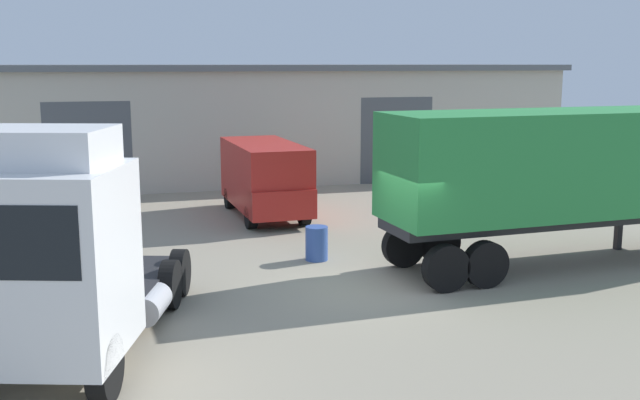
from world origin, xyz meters
TOP-DOWN VIEW (x-y plane):
  - ground_plane at (0.00, 0.00)m, footprint 60.00×60.00m
  - warehouse_building at (0.00, 18.70)m, footprint 28.76×9.90m
  - tractor_unit_white at (-6.59, -2.83)m, footprint 4.35×6.78m
  - container_trailer_green at (5.15, 0.57)m, footprint 9.38×2.89m
  - delivery_van_red at (-0.64, 8.44)m, footprint 2.11×5.16m
  - gravel_pile at (-7.59, 4.69)m, footprint 3.85×3.85m
  - oil_drum at (-0.57, 2.73)m, footprint 0.58×0.58m

SIDE VIEW (x-z plane):
  - ground_plane at x=0.00m, z-range 0.00..0.00m
  - oil_drum at x=-0.57m, z-range 0.00..0.88m
  - gravel_pile at x=-7.59m, z-range 0.00..1.43m
  - delivery_van_red at x=-0.64m, z-range 0.11..2.55m
  - tractor_unit_white at x=-6.59m, z-range -0.12..3.93m
  - warehouse_building at x=0.00m, z-range 0.01..4.94m
  - container_trailer_green at x=5.15m, z-range 0.54..4.42m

